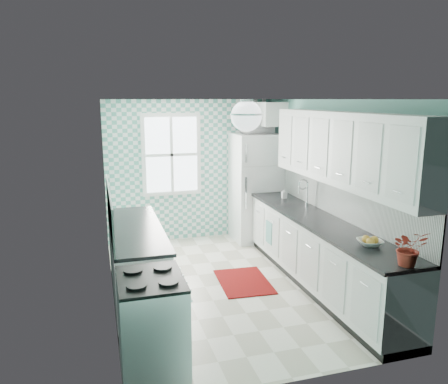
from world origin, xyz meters
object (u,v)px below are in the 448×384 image
object	(u,v)px
ceiling_light	(246,116)
fridge	(256,187)
stove	(152,322)
sink	(296,207)
microwave	(257,125)
fruit_bowl	(370,243)
potted_plant	(409,248)

from	to	relation	value
ceiling_light	fridge	world-z (taller)	ceiling_light
ceiling_light	stove	bearing A→B (deg)	-144.88
sink	microwave	distance (m)	1.84
fridge	stove	bearing A→B (deg)	-125.00
ceiling_light	fridge	distance (m)	3.15
ceiling_light	microwave	size ratio (longest dim) A/B	0.66
fruit_bowl	potted_plant	xyz separation A→B (m)	(0.00, -0.61, 0.14)
ceiling_light	potted_plant	world-z (taller)	ceiling_light
microwave	stove	bearing A→B (deg)	58.16
stove	potted_plant	world-z (taller)	potted_plant
sink	potted_plant	bearing A→B (deg)	-86.20
microwave	fridge	bearing A→B (deg)	55.27
stove	sink	world-z (taller)	sink
ceiling_light	potted_plant	bearing A→B (deg)	-47.15
fridge	stove	distance (m)	4.18
stove	ceiling_light	bearing A→B (deg)	34.82
fruit_bowl	fridge	bearing A→B (deg)	91.57
ceiling_light	stove	distance (m)	2.36
ceiling_light	fridge	xyz separation A→B (m)	(1.11, 2.61, -1.37)
stove	sink	size ratio (longest dim) A/B	1.70
fridge	fruit_bowl	distance (m)	3.29
potted_plant	microwave	size ratio (longest dim) A/B	0.67
stove	microwave	distance (m)	4.45
microwave	sink	bearing A→B (deg)	95.63
fruit_bowl	sink	bearing A→B (deg)	89.88
ceiling_light	stove	xyz separation A→B (m)	(-1.20, -0.84, -1.85)
stove	fruit_bowl	size ratio (longest dim) A/B	3.41
fridge	microwave	size ratio (longest dim) A/B	3.59
sink	potted_plant	size ratio (longest dim) A/B	1.50
ceiling_light	fridge	bearing A→B (deg)	66.96
stove	microwave	world-z (taller)	microwave
fruit_bowl	potted_plant	world-z (taller)	potted_plant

